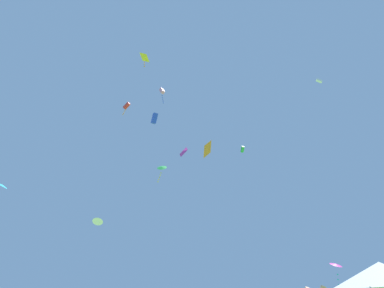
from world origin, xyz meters
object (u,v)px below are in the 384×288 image
kite_white_box (319,81)px  kite_white_delta (98,221)px  kite_cyan_diamond (1,187)px  kite_orange_diamond (206,149)px  kite_magenta_delta (336,265)px  kite_green_delta (162,168)px  kite_red_box (126,106)px  canopy_tent_white (383,275)px  kite_pink_box (162,91)px  kite_green_box (242,149)px  kite_magenta_diamond (183,152)px  kite_yellow_diamond (145,58)px  kite_blue_box (154,118)px

kite_white_box → kite_white_delta: size_ratio=0.65×
kite_cyan_diamond → kite_white_delta: bearing=76.4°
kite_orange_diamond → kite_cyan_diamond: 16.74m
kite_magenta_delta → kite_green_delta: (-21.27, -0.88, 12.87)m
kite_white_box → kite_red_box: 25.11m
canopy_tent_white → kite_white_box: kite_white_box is taller
kite_pink_box → kite_green_box: bearing=51.1°
canopy_tent_white → kite_red_box: bearing=141.6°
canopy_tent_white → kite_cyan_diamond: size_ratio=1.82×
kite_cyan_diamond → kite_pink_box: (10.31, 4.38, 13.20)m
kite_white_delta → kite_white_box: bearing=-8.8°
kite_red_box → kite_magenta_diamond: (7.34, 3.14, -5.31)m
kite_white_delta → kite_yellow_diamond: size_ratio=0.59×
kite_red_box → kite_blue_box: 4.03m
kite_orange_diamond → kite_red_box: size_ratio=0.62×
kite_magenta_diamond → kite_red_box: bearing=-156.8°
kite_yellow_diamond → kite_blue_box: size_ratio=1.48×
kite_yellow_diamond → kite_magenta_delta: bearing=35.2°
kite_orange_diamond → kite_cyan_diamond: bearing=-162.6°
kite_magenta_delta → kite_white_delta: size_ratio=2.04×
kite_cyan_diamond → kite_pink_box: 17.31m
kite_magenta_delta → kite_green_box: 18.62m
kite_orange_diamond → kite_white_box: bearing=11.1°
kite_white_delta → kite_blue_box: bearing=-15.3°
kite_green_box → kite_blue_box: size_ratio=0.70×
kite_green_delta → kite_white_box: bearing=-23.1°
kite_orange_diamond → kite_green_box: 15.75m
kite_red_box → kite_pink_box: bearing=-41.0°
canopy_tent_white → kite_cyan_diamond: bearing=168.3°
kite_cyan_diamond → kite_green_delta: size_ratio=0.66×
kite_magenta_diamond → kite_orange_diamond: bearing=-69.1°
canopy_tent_white → kite_red_box: kite_red_box is taller
kite_red_box → kite_cyan_diamond: kite_red_box is taller
kite_green_delta → kite_pink_box: size_ratio=1.37×
kite_red_box → kite_blue_box: (3.65, 1.06, -1.34)m
kite_green_delta → kite_yellow_diamond: kite_yellow_diamond is taller
kite_white_delta → kite_green_delta: 11.81m
kite_white_delta → kite_green_box: bearing=17.1°
kite_green_box → kite_green_delta: 12.42m
canopy_tent_white → kite_magenta_diamond: kite_magenta_diamond is taller
kite_red_box → canopy_tent_white: bearing=-38.4°
kite_cyan_diamond → kite_yellow_diamond: (8.50, 2.27, 16.34)m
kite_pink_box → kite_yellow_diamond: (-1.81, -2.11, 3.14)m
kite_magenta_diamond → kite_blue_box: bearing=-150.5°
kite_pink_box → kite_blue_box: (-1.88, 5.86, 0.86)m
kite_orange_diamond → kite_green_box: bearing=65.6°
kite_orange_diamond → kite_red_box: kite_red_box is taller
canopy_tent_white → kite_white_delta: kite_white_delta is taller
kite_white_box → kite_red_box: size_ratio=0.38×
kite_cyan_diamond → kite_blue_box: 19.32m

